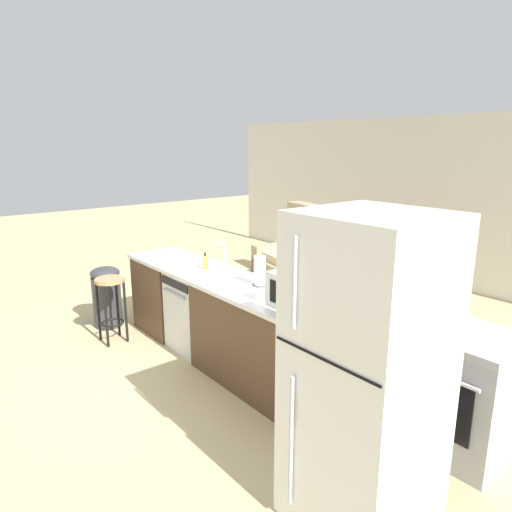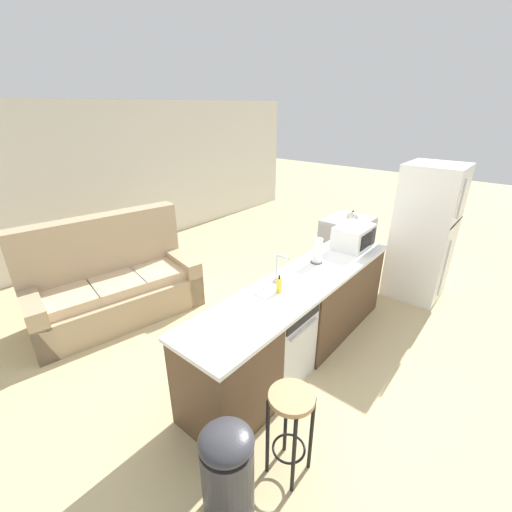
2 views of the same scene
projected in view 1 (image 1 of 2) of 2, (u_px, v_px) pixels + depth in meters
name	position (u px, v px, depth m)	size (l,w,h in m)	color
ground_plane	(214.00, 354.00, 4.84)	(24.00, 24.00, 0.00)	tan
wall_back	(455.00, 204.00, 6.88)	(10.00, 0.06, 2.60)	silver
kitchen_counter	(226.00, 324.00, 4.56)	(2.94, 0.66, 0.90)	brown
dishwasher	(200.00, 311.00, 4.93)	(0.58, 0.61, 0.84)	silver
stove_range	(457.00, 389.00, 3.30)	(0.76, 0.68, 0.90)	#A8AAB2
refrigerator	(366.00, 378.00, 2.52)	(0.72, 0.73, 1.84)	white
microwave	(303.00, 291.00, 3.61)	(0.50, 0.37, 0.28)	white
sink_faucet	(224.00, 258.00, 4.72)	(0.07, 0.18, 0.30)	silver
paper_towel_roll	(260.00, 271.00, 4.19)	(0.14, 0.14, 0.28)	#4C4C51
soap_bottle	(205.00, 262.00, 4.76)	(0.06, 0.06, 0.18)	yellow
kettle	(434.00, 317.00, 3.22)	(0.21, 0.17, 0.19)	silver
bar_stool	(111.00, 296.00, 5.05)	(0.32, 0.32, 0.74)	tan
trash_bin	(107.00, 296.00, 5.54)	(0.35, 0.35, 0.74)	#333338
couch	(317.00, 269.00, 6.66)	(2.14, 1.27, 1.27)	tan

